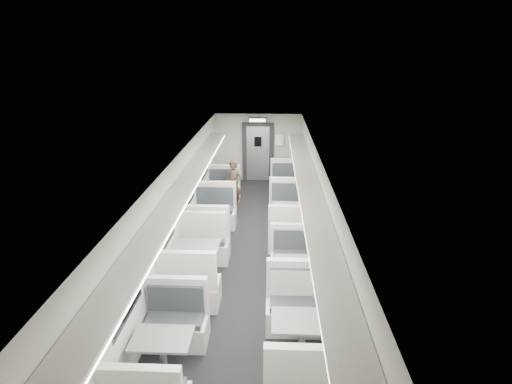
# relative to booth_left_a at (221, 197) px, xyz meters

# --- Properties ---
(room) EXTENTS (3.24, 12.24, 2.64)m
(room) POSITION_rel_booth_left_a_xyz_m (1.00, -3.23, 0.84)
(room) COLOR black
(room) RESTS_ON ground
(booth_left_a) EXTENTS (1.00, 2.02, 1.08)m
(booth_left_a) POSITION_rel_booth_left_a_xyz_m (0.00, 0.00, 0.00)
(booth_left_a) COLOR beige
(booth_left_a) RESTS_ON room
(booth_left_b) EXTENTS (1.11, 2.26, 1.21)m
(booth_left_b) POSITION_rel_booth_left_a_xyz_m (0.00, -2.14, 0.04)
(booth_left_b) COLOR beige
(booth_left_b) RESTS_ON room
(booth_left_c) EXTENTS (1.14, 2.31, 1.23)m
(booth_left_c) POSITION_rel_booth_left_a_xyz_m (0.00, -3.95, 0.05)
(booth_left_c) COLOR beige
(booth_left_c) RESTS_ON room
(booth_left_d) EXTENTS (1.02, 2.06, 1.10)m
(booth_left_d) POSITION_rel_booth_left_a_xyz_m (0.00, -6.58, 0.01)
(booth_left_d) COLOR beige
(booth_left_d) RESTS_ON room
(booth_right_a) EXTENTS (1.08, 2.18, 1.17)m
(booth_right_a) POSITION_rel_booth_left_a_xyz_m (2.00, 0.44, 0.03)
(booth_right_a) COLOR beige
(booth_right_a) RESTS_ON room
(booth_right_b) EXTENTS (1.11, 2.25, 1.20)m
(booth_right_b) POSITION_rel_booth_left_a_xyz_m (2.00, -1.70, 0.04)
(booth_right_b) COLOR beige
(booth_right_b) RESTS_ON room
(booth_right_c) EXTENTS (0.98, 1.98, 1.06)m
(booth_right_c) POSITION_rel_booth_left_a_xyz_m (2.00, -4.31, -0.01)
(booth_right_c) COLOR beige
(booth_right_c) RESTS_ON room
(booth_right_d) EXTENTS (1.11, 2.24, 1.20)m
(booth_right_d) POSITION_rel_booth_left_a_xyz_m (2.00, -6.19, 0.04)
(booth_right_d) COLOR beige
(booth_right_d) RESTS_ON room
(passenger) EXTENTS (0.63, 0.53, 1.47)m
(passenger) POSITION_rel_booth_left_a_xyz_m (0.37, 0.09, 0.37)
(passenger) COLOR black
(passenger) RESTS_ON room
(window_a) EXTENTS (0.02, 1.18, 0.84)m
(window_a) POSITION_rel_booth_left_a_xyz_m (-0.49, 0.17, 0.99)
(window_a) COLOR black
(window_a) RESTS_ON room
(window_b) EXTENTS (0.02, 1.18, 0.84)m
(window_b) POSITION_rel_booth_left_a_xyz_m (-0.49, -2.03, 0.99)
(window_b) COLOR black
(window_b) RESTS_ON room
(window_c) EXTENTS (0.02, 1.18, 0.84)m
(window_c) POSITION_rel_booth_left_a_xyz_m (-0.49, -4.23, 0.99)
(window_c) COLOR black
(window_c) RESTS_ON room
(window_d) EXTENTS (0.02, 1.18, 0.84)m
(window_d) POSITION_rel_booth_left_a_xyz_m (-0.49, -6.43, 0.99)
(window_d) COLOR black
(window_d) RESTS_ON room
(luggage_rack_left) EXTENTS (0.46, 10.40, 0.09)m
(luggage_rack_left) POSITION_rel_booth_left_a_xyz_m (-0.24, -3.53, 1.55)
(luggage_rack_left) COLOR beige
(luggage_rack_left) RESTS_ON room
(luggage_rack_right) EXTENTS (0.46, 10.40, 0.09)m
(luggage_rack_right) POSITION_rel_booth_left_a_xyz_m (2.24, -3.53, 1.55)
(luggage_rack_right) COLOR beige
(luggage_rack_right) RESTS_ON room
(vestibule_door) EXTENTS (1.10, 0.13, 2.10)m
(vestibule_door) POSITION_rel_booth_left_a_xyz_m (1.00, 2.70, 0.68)
(vestibule_door) COLOR black
(vestibule_door) RESTS_ON room
(exit_sign) EXTENTS (0.62, 0.12, 0.16)m
(exit_sign) POSITION_rel_booth_left_a_xyz_m (1.00, 2.21, 1.92)
(exit_sign) COLOR black
(exit_sign) RESTS_ON room
(wall_notice) EXTENTS (0.32, 0.02, 0.40)m
(wall_notice) POSITION_rel_booth_left_a_xyz_m (1.75, 2.69, 1.14)
(wall_notice) COLOR white
(wall_notice) RESTS_ON room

